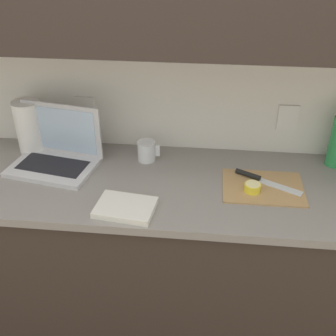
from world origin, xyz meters
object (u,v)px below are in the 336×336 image
object	(u,v)px
laptop	(57,152)
knife	(256,178)
lemon_half_cut	(252,187)
cutting_board	(263,187)
paper_towel_roll	(30,127)
measuring_cup	(147,151)

from	to	relation	value
laptop	knife	xyz separation A→B (m)	(0.87, -0.05, -0.05)
lemon_half_cut	cutting_board	bearing A→B (deg)	38.62
paper_towel_roll	knife	bearing A→B (deg)	-8.64
cutting_board	measuring_cup	bearing A→B (deg)	161.06
cutting_board	paper_towel_roll	xyz separation A→B (m)	(-1.05, 0.20, 0.12)
paper_towel_roll	laptop	bearing A→B (deg)	-34.55
knife	lemon_half_cut	world-z (taller)	lemon_half_cut
lemon_half_cut	measuring_cup	world-z (taller)	measuring_cup
knife	measuring_cup	bearing A→B (deg)	-166.38
lemon_half_cut	paper_towel_roll	world-z (taller)	paper_towel_roll
measuring_cup	paper_towel_roll	world-z (taller)	paper_towel_roll
laptop	cutting_board	world-z (taller)	laptop
knife	paper_towel_roll	xyz separation A→B (m)	(-1.03, 0.16, 0.11)
lemon_half_cut	measuring_cup	distance (m)	0.51
lemon_half_cut	knife	bearing A→B (deg)	75.05
cutting_board	lemon_half_cut	xyz separation A→B (m)	(-0.05, -0.04, 0.02)
cutting_board	paper_towel_roll	world-z (taller)	paper_towel_roll
measuring_cup	laptop	bearing A→B (deg)	-169.00
measuring_cup	knife	bearing A→B (deg)	-14.56
cutting_board	knife	size ratio (longest dim) A/B	1.21
measuring_cup	paper_towel_roll	bearing A→B (deg)	176.76
cutting_board	measuring_cup	world-z (taller)	measuring_cup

